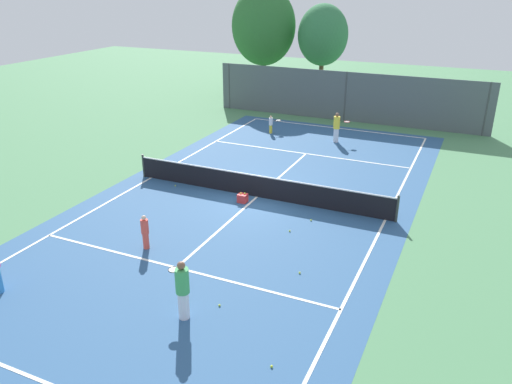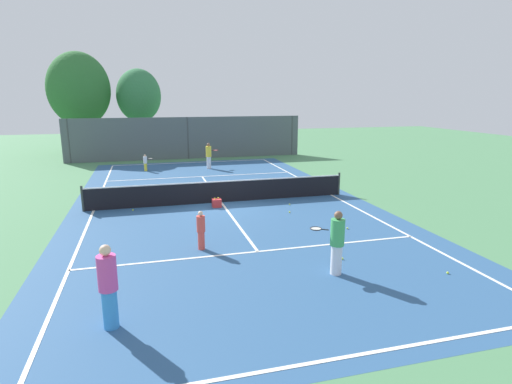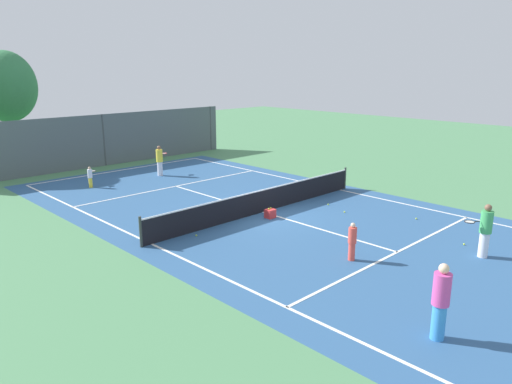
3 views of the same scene
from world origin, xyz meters
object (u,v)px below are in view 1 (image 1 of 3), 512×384
player_3 (183,289)px  tennis_ball_1 (367,194)px  tennis_ball_0 (371,198)px  tennis_ball_7 (290,231)px  player_4 (145,232)px  tennis_ball_4 (300,273)px  tennis_ball_2 (272,366)px  tennis_ball_5 (219,305)px  player_0 (271,124)px  player_1 (337,127)px  tennis_ball_6 (175,186)px  tennis_ball_3 (311,220)px  ball_crate (243,198)px

player_3 → tennis_ball_1: bearing=76.2°
tennis_ball_0 → tennis_ball_7: bearing=-115.5°
player_4 → tennis_ball_4: size_ratio=19.09×
tennis_ball_2 → tennis_ball_5: (-2.33, 1.68, 0.00)m
player_0 → tennis_ball_2: bearing=-67.2°
player_1 → player_4: (-2.53, -14.85, -0.24)m
tennis_ball_1 → tennis_ball_2: 11.59m
tennis_ball_5 → tennis_ball_7: 5.20m
player_3 → tennis_ball_6: (-5.50, 8.10, -0.89)m
player_3 → player_4: size_ratio=1.42×
tennis_ball_3 → tennis_ball_4: 3.90m
ball_crate → tennis_ball_5: ball_crate is taller
tennis_ball_1 → tennis_ball_4: bearing=-93.8°
ball_crate → tennis_ball_4: size_ratio=6.45×
player_3 → tennis_ball_1: (2.64, 10.77, -0.89)m
tennis_ball_0 → tennis_ball_2: same height
tennis_ball_7 → player_1: bearing=97.8°
player_0 → tennis_ball_2: player_0 is taller
player_0 → player_4: bearing=-84.0°
player_4 → tennis_ball_2: player_4 is taller
tennis_ball_0 → tennis_ball_4: bearing=-96.0°
player_4 → tennis_ball_5: 4.44m
tennis_ball_3 → tennis_ball_4: same height
player_1 → ball_crate: (-1.19, -9.90, -0.70)m
tennis_ball_0 → player_1: bearing=116.5°
tennis_ball_0 → tennis_ball_2: bearing=-89.5°
tennis_ball_0 → tennis_ball_7: same height
tennis_ball_3 → tennis_ball_7: size_ratio=1.00×
player_3 → tennis_ball_3: 7.41m
player_3 → tennis_ball_5: (0.65, 0.86, -0.89)m
player_0 → player_4: player_4 is taller
tennis_ball_0 → player_4: bearing=-129.3°
player_1 → tennis_ball_5: player_1 is taller
tennis_ball_6 → tennis_ball_2: bearing=-46.4°
player_3 → player_4: 4.35m
player_1 → tennis_ball_2: player_1 is taller
player_0 → tennis_ball_5: 17.84m
tennis_ball_3 → player_0: bearing=120.1°
player_0 → tennis_ball_4: (7.02, -14.36, -0.54)m
player_0 → player_4: (1.57, -15.00, 0.07)m
player_4 → tennis_ball_0: size_ratio=19.09×
tennis_ball_0 → tennis_ball_5: size_ratio=1.00×
player_1 → player_4: size_ratio=1.36×
tennis_ball_7 → tennis_ball_5: bearing=-92.0°
tennis_ball_6 → tennis_ball_7: 6.65m
tennis_ball_6 → tennis_ball_4: bearing=-31.2°
player_3 → player_4: (-3.29, 2.82, -0.28)m
tennis_ball_6 → tennis_ball_5: bearing=-49.6°
tennis_ball_0 → tennis_ball_6: same height
player_3 → tennis_ball_0: 10.79m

